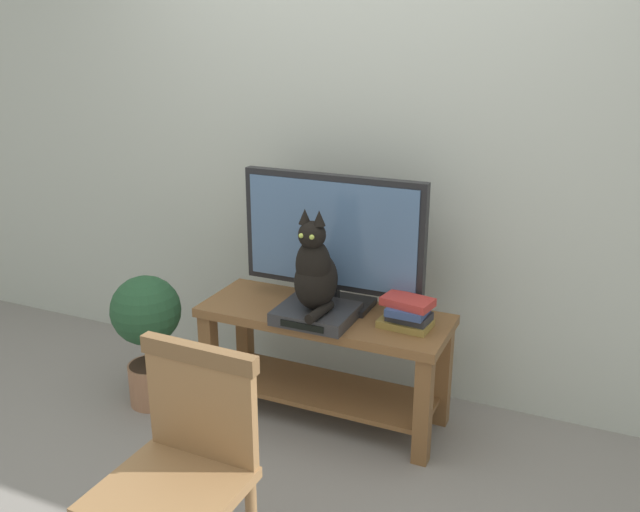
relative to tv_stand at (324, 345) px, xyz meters
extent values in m
plane|color=gray|center=(0.03, -0.64, -0.38)|extent=(12.00, 12.00, 0.00)
cube|color=#B7BCB2|center=(0.03, 0.48, 1.02)|extent=(7.00, 0.12, 2.80)
cube|color=brown|center=(0.00, 0.00, 0.15)|extent=(1.18, 0.44, 0.04)
cube|color=brown|center=(-0.54, -0.17, -0.12)|extent=(0.07, 0.07, 0.51)
cube|color=brown|center=(0.54, -0.17, -0.12)|extent=(0.07, 0.07, 0.51)
cube|color=brown|center=(-0.54, 0.17, -0.12)|extent=(0.07, 0.07, 0.51)
cube|color=brown|center=(0.54, 0.17, -0.12)|extent=(0.07, 0.07, 0.51)
cube|color=brown|center=(0.00, 0.00, -0.24)|extent=(1.08, 0.36, 0.02)
cube|color=black|center=(0.00, 0.10, 0.19)|extent=(0.39, 0.20, 0.03)
cube|color=black|center=(0.00, 0.10, 0.24)|extent=(0.06, 0.04, 0.06)
cube|color=black|center=(0.00, 0.10, 0.54)|extent=(0.89, 0.05, 0.55)
cube|color=#4C6B93|center=(0.00, 0.07, 0.54)|extent=(0.83, 0.01, 0.49)
sphere|color=#2672F2|center=(0.43, 0.07, 0.28)|extent=(0.01, 0.01, 0.01)
cube|color=#2D2D30|center=(0.00, -0.10, 0.20)|extent=(0.34, 0.30, 0.06)
cube|color=black|center=(0.00, -0.25, 0.20)|extent=(0.21, 0.01, 0.03)
ellipsoid|color=black|center=(0.00, -0.10, 0.37)|extent=(0.19, 0.24, 0.26)
ellipsoid|color=black|center=(0.00, -0.13, 0.45)|extent=(0.16, 0.16, 0.24)
sphere|color=black|center=(0.00, -0.14, 0.59)|extent=(0.12, 0.12, 0.12)
cone|color=black|center=(-0.03, -0.14, 0.67)|extent=(0.06, 0.06, 0.07)
cone|color=black|center=(0.04, -0.14, 0.67)|extent=(0.06, 0.06, 0.07)
sphere|color=#B2C64C|center=(-0.02, -0.20, 0.60)|extent=(0.02, 0.02, 0.02)
sphere|color=#B2C64C|center=(0.03, -0.20, 0.60)|extent=(0.02, 0.02, 0.02)
cylinder|color=black|center=(0.06, -0.18, 0.26)|extent=(0.06, 0.20, 0.04)
cylinder|color=olive|center=(-0.16, -1.07, -0.17)|extent=(0.04, 0.04, 0.42)
cube|color=olive|center=(0.02, -1.26, 0.06)|extent=(0.44, 0.44, 0.04)
cube|color=olive|center=(0.03, -1.06, 0.28)|extent=(0.41, 0.04, 0.40)
cube|color=brown|center=(0.03, -1.06, 0.45)|extent=(0.43, 0.05, 0.06)
cube|color=olive|center=(0.40, 0.00, 0.19)|extent=(0.24, 0.16, 0.03)
cube|color=#2D2D33|center=(0.41, 0.00, 0.23)|extent=(0.20, 0.14, 0.04)
cube|color=#33477A|center=(0.41, -0.02, 0.26)|extent=(0.17, 0.15, 0.03)
cube|color=#B2332D|center=(0.40, -0.01, 0.30)|extent=(0.24, 0.17, 0.04)
cylinder|color=#9E6B4C|center=(-0.85, -0.24, -0.27)|extent=(0.23, 0.23, 0.21)
cylinder|color=#332319|center=(-0.85, -0.24, -0.18)|extent=(0.21, 0.21, 0.02)
cylinder|color=#4C3823|center=(-0.85, -0.24, -0.09)|extent=(0.04, 0.04, 0.16)
sphere|color=#234C2D|center=(-0.85, -0.24, 0.13)|extent=(0.34, 0.34, 0.34)
camera|label=1|loc=(1.18, -2.69, 1.45)|focal=38.23mm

